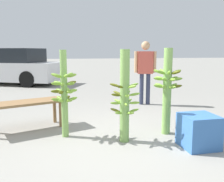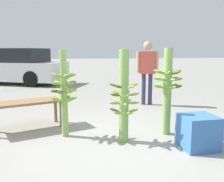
# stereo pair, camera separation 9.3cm
# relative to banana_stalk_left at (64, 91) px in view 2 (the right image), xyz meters

# --- Properties ---
(ground_plane) EXTENTS (80.00, 80.00, 0.00)m
(ground_plane) POSITION_rel_banana_stalk_left_xyz_m (0.77, -0.54, -0.71)
(ground_plane) COLOR gray
(banana_stalk_left) EXTENTS (0.41, 0.41, 1.35)m
(banana_stalk_left) POSITION_rel_banana_stalk_left_xyz_m (0.00, 0.00, 0.00)
(banana_stalk_left) COLOR #7AA851
(banana_stalk_left) RESTS_ON ground_plane
(banana_stalk_center) EXTENTS (0.45, 0.46, 1.35)m
(banana_stalk_center) POSITION_rel_banana_stalk_left_xyz_m (0.84, -0.41, -0.04)
(banana_stalk_center) COLOR #7AA851
(banana_stalk_center) RESTS_ON ground_plane
(banana_stalk_right) EXTENTS (0.46, 0.46, 1.37)m
(banana_stalk_right) POSITION_rel_banana_stalk_left_xyz_m (1.60, -0.22, 0.02)
(banana_stalk_right) COLOR #7AA851
(banana_stalk_right) RESTS_ON ground_plane
(vendor_person) EXTENTS (0.55, 0.24, 1.56)m
(vendor_person) POSITION_rel_banana_stalk_left_xyz_m (2.04, 1.98, 0.23)
(vendor_person) COLOR #2D334C
(vendor_person) RESTS_ON ground_plane
(market_bench) EXTENTS (1.45, 0.88, 0.49)m
(market_bench) POSITION_rel_banana_stalk_left_xyz_m (-0.64, 0.50, -0.30)
(market_bench) COLOR olive
(market_bench) RESTS_ON ground_plane
(parked_car) EXTENTS (4.65, 3.36, 1.43)m
(parked_car) POSITION_rel_banana_stalk_left_xyz_m (-1.98, 6.95, -0.03)
(parked_car) COLOR silver
(parked_car) RESTS_ON ground_plane
(produce_crate) EXTENTS (0.46, 0.46, 0.46)m
(produce_crate) POSITION_rel_banana_stalk_left_xyz_m (1.78, -0.86, -0.48)
(produce_crate) COLOR #386BB2
(produce_crate) RESTS_ON ground_plane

